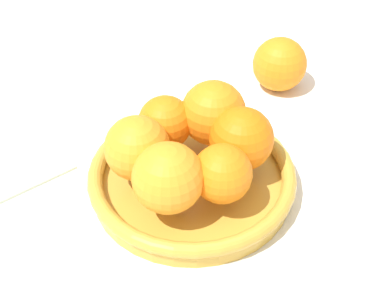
% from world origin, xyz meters
% --- Properties ---
extents(ground_plane, '(4.00, 4.00, 0.00)m').
position_xyz_m(ground_plane, '(0.00, 0.00, 0.00)').
color(ground_plane, white).
extents(fruit_bowl, '(0.24, 0.24, 0.03)m').
position_xyz_m(fruit_bowl, '(0.00, 0.00, 0.02)').
color(fruit_bowl, gold).
rests_on(fruit_bowl, ground_plane).
extents(orange_pile, '(0.17, 0.18, 0.08)m').
position_xyz_m(orange_pile, '(-0.00, -0.00, 0.07)').
color(orange_pile, orange).
rests_on(orange_pile, fruit_bowl).
extents(stray_orange, '(0.08, 0.08, 0.08)m').
position_xyz_m(stray_orange, '(-0.09, 0.23, 0.04)').
color(stray_orange, orange).
rests_on(stray_orange, ground_plane).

